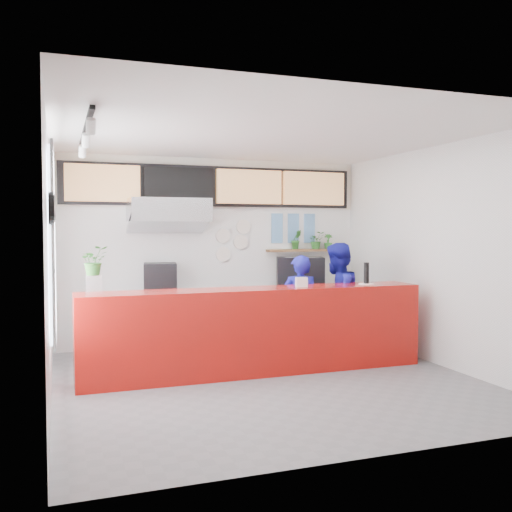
{
  "coord_description": "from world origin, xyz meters",
  "views": [
    {
      "loc": [
        -2.42,
        -6.48,
        1.86
      ],
      "look_at": [
        0.1,
        0.7,
        1.5
      ],
      "focal_mm": 40.0,
      "sensor_mm": 36.0,
      "label": 1
    }
  ],
  "objects": [
    {
      "name": "herb_d",
      "position": [
        2.02,
        2.4,
        1.65
      ],
      "size": [
        0.18,
        0.17,
        0.26
      ],
      "primitive_type": "imported",
      "rotation": [
        0.0,
        0.0,
        -0.31
      ],
      "color": "#2A6824",
      "rests_on": "herb_shelf"
    },
    {
      "name": "espresso_machine",
      "position": [
        1.4,
        2.2,
        1.15
      ],
      "size": [
        0.91,
        0.77,
        0.49
      ],
      "primitive_type": "cube",
      "rotation": [
        0.0,
        0.0,
        -0.33
      ],
      "color": "black",
      "rests_on": "right_bench"
    },
    {
      "name": "glass_vase",
      "position": [
        -2.01,
        0.39,
        1.21
      ],
      "size": [
        0.22,
        0.22,
        0.23
      ],
      "primitive_type": "cylinder",
      "rotation": [
        0.0,
        0.0,
        0.19
      ],
      "color": "white",
      "rests_on": "service_counter"
    },
    {
      "name": "wall_clock_face",
      "position": [
        -2.43,
        -0.9,
        2.05
      ],
      "size": [
        0.02,
        0.26,
        0.26
      ],
      "primitive_type": "cylinder",
      "rotation": [
        0.0,
        1.57,
        0.0
      ],
      "color": "white",
      "rests_on": "wall_left"
    },
    {
      "name": "extraction_hood",
      "position": [
        -0.8,
        2.15,
        2.15
      ],
      "size": [
        1.2,
        0.7,
        0.35
      ],
      "primitive_type": "cube",
      "color": "#B2B5BA",
      "rests_on": "ceiling"
    },
    {
      "name": "ceiling",
      "position": [
        0.0,
        0.0,
        3.0
      ],
      "size": [
        5.0,
        5.0,
        0.0
      ],
      "primitive_type": "plane",
      "rotation": [
        3.14,
        0.0,
        0.0
      ],
      "color": "silver"
    },
    {
      "name": "menu_board_far_right",
      "position": [
        1.73,
        2.38,
        2.55
      ],
      "size": [
        1.1,
        0.1,
        0.55
      ],
      "primitive_type": "cube",
      "color": "tan",
      "rests_on": "wall_back"
    },
    {
      "name": "floor",
      "position": [
        0.0,
        0.0,
        0.0
      ],
      "size": [
        5.0,
        5.0,
        0.0
      ],
      "primitive_type": "plane",
      "color": "slate",
      "rests_on": "ground"
    },
    {
      "name": "panini_oven",
      "position": [
        -0.93,
        2.2,
        1.12
      ],
      "size": [
        0.56,
        0.56,
        0.44
      ],
      "primitive_type": "cube",
      "rotation": [
        0.0,
        0.0,
        -0.15
      ],
      "color": "black",
      "rests_on": "prep_bench"
    },
    {
      "name": "dec_plate_c",
      "position": [
        0.15,
        2.47,
        1.45
      ],
      "size": [
        0.24,
        0.03,
        0.24
      ],
      "primitive_type": "cylinder",
      "rotation": [
        1.57,
        0.0,
        0.0
      ],
      "color": "silver",
      "rests_on": "wall_back"
    },
    {
      "name": "white_plate",
      "position": [
        1.58,
        0.35,
        1.11
      ],
      "size": [
        0.27,
        0.27,
        0.02
      ],
      "primitive_type": "cylinder",
      "rotation": [
        0.0,
        0.0,
        0.31
      ],
      "color": "white",
      "rests_on": "service_counter"
    },
    {
      "name": "dec_plate_b",
      "position": [
        0.45,
        2.47,
        1.65
      ],
      "size": [
        0.24,
        0.03,
        0.24
      ],
      "primitive_type": "cylinder",
      "rotation": [
        1.57,
        0.0,
        0.0
      ],
      "color": "silver",
      "rests_on": "wall_back"
    },
    {
      "name": "dec_plate_a",
      "position": [
        0.15,
        2.47,
        1.75
      ],
      "size": [
        0.24,
        0.03,
        0.24
      ],
      "primitive_type": "cylinder",
      "rotation": [
        1.57,
        0.0,
        0.0
      ],
      "color": "silver",
      "rests_on": "wall_back"
    },
    {
      "name": "wall_clock_rim",
      "position": [
        -2.46,
        -0.9,
        2.05
      ],
      "size": [
        0.05,
        0.3,
        0.3
      ],
      "primitive_type": "cylinder",
      "rotation": [
        0.0,
        1.57,
        0.0
      ],
      "color": "black",
      "rests_on": "wall_left"
    },
    {
      "name": "menu_board_far_left",
      "position": [
        -1.75,
        2.38,
        2.55
      ],
      "size": [
        1.1,
        0.1,
        0.55
      ],
      "primitive_type": "cube",
      "color": "tan",
      "rests_on": "wall_back"
    },
    {
      "name": "photo_frame_c",
      "position": [
        1.7,
        2.48,
        2.0
      ],
      "size": [
        0.2,
        0.02,
        0.25
      ],
      "primitive_type": "cube",
      "color": "#598CBF",
      "rests_on": "wall_back"
    },
    {
      "name": "photo_frame_a",
      "position": [
        1.1,
        2.48,
        2.0
      ],
      "size": [
        0.2,
        0.02,
        0.25
      ],
      "primitive_type": "cube",
      "color": "#598CBF",
      "rests_on": "wall_back"
    },
    {
      "name": "menu_board_mid_left",
      "position": [
        -0.59,
        2.38,
        2.55
      ],
      "size": [
        1.1,
        0.1,
        0.55
      ],
      "primitive_type": "cube",
      "color": "black",
      "rests_on": "wall_back"
    },
    {
      "name": "photo_frame_b",
      "position": [
        1.4,
        2.48,
        2.0
      ],
      "size": [
        0.2,
        0.02,
        0.25
      ],
      "primitive_type": "cube",
      "color": "#598CBF",
      "rests_on": "wall_back"
    },
    {
      "name": "wall_back",
      "position": [
        0.0,
        2.5,
        1.5
      ],
      "size": [
        5.0,
        0.0,
        5.0
      ],
      "primitive_type": "plane",
      "rotation": [
        1.57,
        0.0,
        0.0
      ],
      "color": "white",
      "rests_on": "ground"
    },
    {
      "name": "dec_plate_d",
      "position": [
        0.5,
        2.47,
        1.9
      ],
      "size": [
        0.24,
        0.03,
        0.24
      ],
      "primitive_type": "cylinder",
      "rotation": [
        1.57,
        0.0,
        0.0
      ],
      "color": "silver",
      "rests_on": "wall_back"
    },
    {
      "name": "napkin_holder",
      "position": [
        0.6,
        0.34,
        1.16
      ],
      "size": [
        0.16,
        0.11,
        0.13
      ],
      "primitive_type": "cube",
      "rotation": [
        0.0,
        0.0,
        -0.14
      ],
      "color": "white",
      "rests_on": "service_counter"
    },
    {
      "name": "photo_frame_e",
      "position": [
        1.4,
        2.48,
        1.75
      ],
      "size": [
        0.2,
        0.02,
        0.25
      ],
      "primitive_type": "cube",
      "color": "#598CBF",
      "rests_on": "wall_back"
    },
    {
      "name": "basil_vase",
      "position": [
        -2.01,
        0.39,
        1.49
      ],
      "size": [
        0.38,
        0.36,
        0.34
      ],
      "primitive_type": "imported",
      "rotation": [
        0.0,
        0.0,
        0.34
      ],
      "color": "#2A6824",
      "rests_on": "glass_vase"
    },
    {
      "name": "pepper_mill",
      "position": [
        1.58,
        0.35,
        1.26
      ],
      "size": [
        0.08,
        0.08,
        0.29
      ],
      "primitive_type": "cylinder",
      "rotation": [
        0.0,
        0.0,
        0.06
      ],
      "color": "black",
      "rests_on": "white_plate"
    },
    {
      "name": "window_pane",
      "position": [
        -2.47,
        0.3,
        1.7
      ],
      "size": [
        0.04,
        2.2,
        1.9
      ],
      "primitive_type": "cube",
      "color": "silver",
      "rests_on": "wall_left"
    },
    {
      "name": "wall_right",
      "position": [
        2.5,
        0.0,
        1.5
      ],
      "size": [
        0.0,
        5.0,
        5.0
      ],
      "primitive_type": "plane",
      "rotation": [
        1.57,
        0.0,
        -1.57
      ],
      "color": "white",
      "rests_on": "ground"
    },
    {
      "name": "herb_shelf",
      "position": [
        1.6,
        2.4,
        1.5
      ],
      "size": [
        1.4,
        0.18,
        0.04
      ],
      "primitive_type": "cube",
      "color": "brown",
      "rests_on": "wall_back"
    },
    {
      "name": "prep_bench",
      "position": [
        -0.8,
        2.2,
        0.45
      ],
      "size": [
        1.8,
        0.6,
        0.9
      ],
      "primitive_type": "cube",
      "color": "#B2B5BA",
      "rests_on": "ground"
    },
    {
      "name": "staff_center",
      "position": [
        0.85,
        0.94,
        0.74
      ],
      "size": [
        0.62,
        0.49,
        1.49
      ],
      "primitive_type": "imported",
      "rotation": [
        0.0,
        0.0,
        2.88
      ],
      "color": "#14168F",
      "rests_on": "ground"
    },
    {
      "name": "herb_b",
      "position": [
        1.42,
        2.4,
        1.68
      ],
      "size": [
        0.19,
        0.15,
        0.33
      ],
      "primitive_type": "imported",
      "rotation": [
        0.0,
        0.0,
        0.02
      ],
      "color": "#2A6824",
      "rests_on": "herb_shelf"
    },
    {
      "name": "hood_lip",
      "position": [
        -0.8,
        2.15,
        1.95
      ],
      "size": [
        1.2,
        0.69,
        0.31
      ],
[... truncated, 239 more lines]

